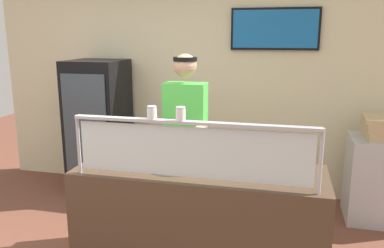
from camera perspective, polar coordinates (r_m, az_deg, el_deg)
ground_plane at (r=3.91m, az=3.29°, el=-16.61°), size 12.00×12.00×0.00m
shop_rear_unit at (r=4.77m, az=6.56°, el=6.01°), size 6.25×0.13×2.70m
serving_counter at (r=3.11m, az=1.09°, el=-14.88°), size 1.85×0.67×0.95m
sneeze_guard at (r=2.58m, az=-0.18°, el=-2.91°), size 1.67×0.06×0.43m
pizza_tray at (r=2.99m, az=-2.42°, el=-5.82°), size 0.47×0.47×0.04m
pizza_server at (r=2.96m, az=-2.13°, el=-5.57°), size 0.11×0.29×0.01m
parmesan_shaker at (r=2.61m, az=-5.85°, el=1.54°), size 0.07×0.07×0.09m
pepper_flake_shaker at (r=2.55m, az=-1.66°, el=1.38°), size 0.07×0.07×0.09m
worker_figure at (r=3.63m, az=-0.92°, el=-1.78°), size 0.41×0.50×1.76m
drink_fridge at (r=4.92m, az=-13.38°, el=-0.47°), size 0.64×0.67×1.63m
prep_shelf at (r=4.58m, az=25.97°, el=-7.32°), size 0.70×0.55×0.89m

